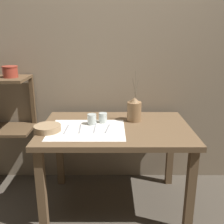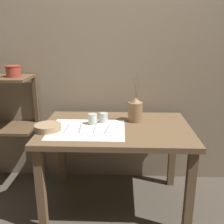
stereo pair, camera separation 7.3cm
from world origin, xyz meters
TOP-DOWN VIEW (x-y plane):
  - ground_plane at (0.00, 0.00)m, footprint 12.00×12.00m
  - stone_wall_back at (0.00, 0.51)m, footprint 7.00×0.06m
  - wooden_table at (0.00, 0.00)m, footprint 1.18×0.79m
  - wooden_shelf_unit at (-1.04, 0.32)m, footprint 0.57×0.35m
  - linen_cloth at (-0.22, -0.08)m, footprint 0.57×0.46m
  - pitcher_with_flowers at (0.16, 0.14)m, footprint 0.12×0.12m
  - wooden_bowl at (-0.51, -0.11)m, footprint 0.20×0.20m
  - glass_tumbler_near at (-0.19, 0.04)m, footprint 0.07×0.07m
  - glass_tumbler_far at (-0.10, 0.09)m, footprint 0.07×0.07m
  - fork_outer at (-0.38, -0.07)m, footprint 0.02×0.19m
  - knife_center at (-0.27, -0.06)m, footprint 0.02×0.19m
  - spoon_inner at (-0.16, -0.00)m, footprint 0.02×0.21m
  - fork_inner at (-0.06, -0.06)m, footprint 0.04×0.19m
  - metal_pot_small at (-0.90, 0.28)m, footprint 0.13×0.13m

SIDE VIEW (x-z plane):
  - ground_plane at x=0.00m, z-range 0.00..0.00m
  - wooden_table at x=0.00m, z-range 0.26..0.98m
  - linen_cloth at x=-0.22m, z-range 0.71..0.72m
  - fork_outer at x=-0.38m, z-range 0.72..0.72m
  - knife_center at x=-0.27m, z-range 0.72..0.72m
  - fork_inner at x=-0.06m, z-range 0.72..0.72m
  - spoon_inner at x=-0.16m, z-range 0.71..0.73m
  - wooden_bowl at x=-0.51m, z-range 0.71..0.76m
  - wooden_shelf_unit at x=-1.04m, z-range 0.22..1.28m
  - glass_tumbler_far at x=-0.10m, z-range 0.72..0.80m
  - glass_tumbler_near at x=-0.19m, z-range 0.72..0.80m
  - pitcher_with_flowers at x=0.16m, z-range 0.60..1.02m
  - metal_pot_small at x=-0.90m, z-range 1.06..1.16m
  - stone_wall_back at x=0.00m, z-range 0.00..2.40m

